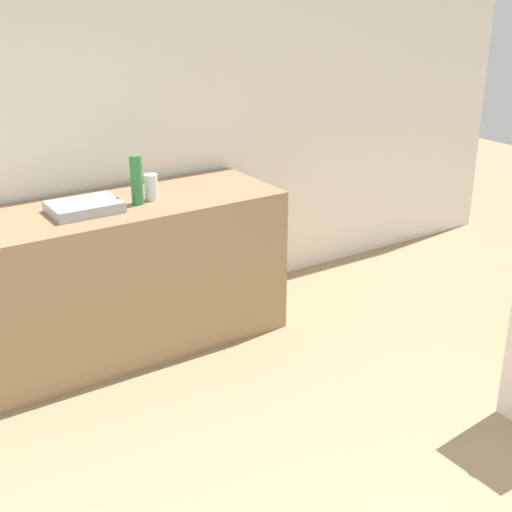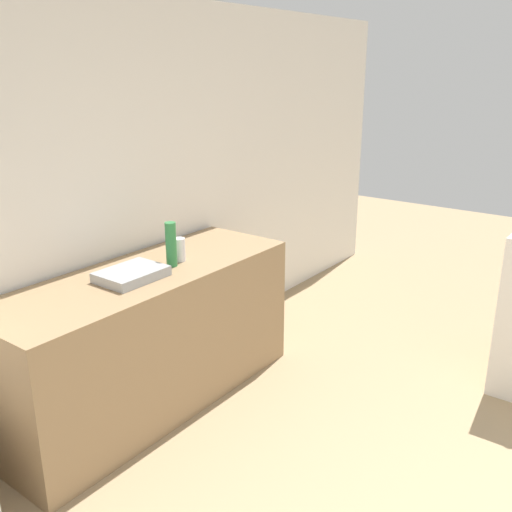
% 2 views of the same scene
% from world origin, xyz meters
% --- Properties ---
extents(wall_back, '(8.00, 0.06, 2.60)m').
position_xyz_m(wall_back, '(0.00, 3.31, 1.30)').
color(wall_back, white).
rests_on(wall_back, ground_plane).
extents(counter, '(2.10, 0.71, 0.93)m').
position_xyz_m(counter, '(0.34, 2.90, 0.46)').
color(counter, '#937551').
rests_on(counter, ground_plane).
extents(sink_basin, '(0.39, 0.29, 0.06)m').
position_xyz_m(sink_basin, '(0.20, 2.87, 0.96)').
color(sink_basin, '#9EA3A8').
rests_on(sink_basin, counter).
extents(bottle_tall, '(0.07, 0.07, 0.29)m').
position_xyz_m(bottle_tall, '(0.51, 2.84, 1.07)').
color(bottle_tall, '#2D7F42').
rests_on(bottle_tall, counter).
extents(bottle_short, '(0.08, 0.08, 0.15)m').
position_xyz_m(bottle_short, '(0.62, 2.87, 1.00)').
color(bottle_short, silver).
rests_on(bottle_short, counter).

